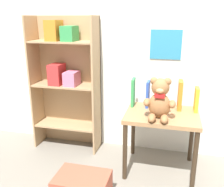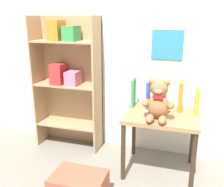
# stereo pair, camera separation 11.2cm
# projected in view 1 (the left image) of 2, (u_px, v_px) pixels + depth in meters

# --- Properties ---
(wall_back) EXTENTS (4.80, 0.07, 2.50)m
(wall_back) POSITION_uv_depth(u_px,v_px,m) (153.00, 32.00, 2.42)
(wall_back) COLOR silver
(wall_back) RESTS_ON ground_plane
(bookshelf_side) EXTENTS (0.70, 0.27, 1.40)m
(bookshelf_side) POSITION_uv_depth(u_px,v_px,m) (66.00, 76.00, 2.62)
(bookshelf_side) COLOR tan
(bookshelf_side) RESTS_ON ground_plane
(display_table) EXTENTS (0.64, 0.51, 0.57)m
(display_table) POSITION_uv_depth(u_px,v_px,m) (162.00, 122.00, 2.24)
(display_table) COLOR #9E754C
(display_table) RESTS_ON ground_plane
(teddy_bear) EXTENTS (0.27, 0.24, 0.35)m
(teddy_bear) POSITION_uv_depth(u_px,v_px,m) (160.00, 100.00, 2.06)
(teddy_bear) COLOR #99663D
(teddy_bear) RESTS_ON display_table
(book_standing_green) EXTENTS (0.03, 0.15, 0.27)m
(book_standing_green) POSITION_uv_depth(u_px,v_px,m) (133.00, 92.00, 2.38)
(book_standing_green) COLOR #33934C
(book_standing_green) RESTS_ON display_table
(book_standing_blue) EXTENTS (0.03, 0.13, 0.25)m
(book_standing_blue) POSITION_uv_depth(u_px,v_px,m) (148.00, 94.00, 2.34)
(book_standing_blue) COLOR #2D51B7
(book_standing_blue) RESTS_ON display_table
(book_standing_red) EXTENTS (0.03, 0.12, 0.25)m
(book_standing_red) POSITION_uv_depth(u_px,v_px,m) (164.00, 95.00, 2.32)
(book_standing_red) COLOR red
(book_standing_red) RESTS_ON display_table
(book_standing_orange) EXTENTS (0.04, 0.15, 0.27)m
(book_standing_orange) POSITION_uv_depth(u_px,v_px,m) (180.00, 95.00, 2.28)
(book_standing_orange) COLOR orange
(book_standing_orange) RESTS_ON display_table
(book_standing_yellow) EXTENTS (0.03, 0.12, 0.22)m
(book_standing_yellow) POSITION_uv_depth(u_px,v_px,m) (196.00, 100.00, 2.23)
(book_standing_yellow) COLOR gold
(book_standing_yellow) RESTS_ON display_table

